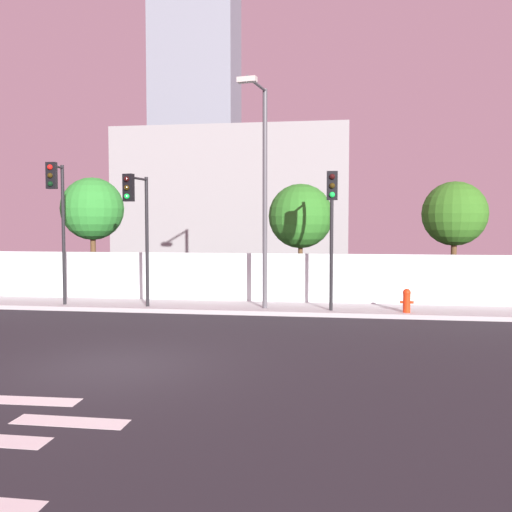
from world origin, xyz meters
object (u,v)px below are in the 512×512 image
object	(u,v)px
roadside_tree_midright	(454,214)
traffic_light_center	(332,211)
street_lamp_curbside	(263,180)
roadside_tree_midleft	(301,216)
fire_hydrant	(407,300)
roadside_tree_leftmost	(92,209)
traffic_light_right	(57,203)
traffic_light_left	(137,211)

from	to	relation	value
roadside_tree_midright	traffic_light_center	bearing A→B (deg)	-139.62
street_lamp_curbside	roadside_tree_midleft	bearing A→B (deg)	72.65
street_lamp_curbside	fire_hydrant	xyz separation A→B (m)	(4.77, -0.03, -3.96)
roadside_tree_midright	roadside_tree_leftmost	bearing A→B (deg)	180.00
traffic_light_right	roadside_tree_midright	bearing A→B (deg)	15.11
traffic_light_right	street_lamp_curbside	distance (m)	7.23
roadside_tree_leftmost	roadside_tree_midleft	xyz separation A→B (m)	(8.69, 0.00, -0.32)
traffic_light_left	roadside_tree_midleft	size ratio (longest dim) A/B	0.98
traffic_light_left	traffic_light_right	bearing A→B (deg)	176.33
roadside_tree_midleft	street_lamp_curbside	bearing A→B (deg)	-107.35
traffic_light_center	street_lamp_curbside	distance (m)	2.61
roadside_tree_midright	traffic_light_right	bearing A→B (deg)	-164.89
traffic_light_center	fire_hydrant	distance (m)	3.82
street_lamp_curbside	roadside_tree_midright	distance (m)	7.75
traffic_light_center	roadside_tree_leftmost	distance (m)	10.69
roadside_tree_midleft	roadside_tree_midright	bearing A→B (deg)	0.00
fire_hydrant	roadside_tree_midleft	size ratio (longest dim) A/B	0.17
roadside_tree_leftmost	roadside_tree_midright	bearing A→B (deg)	0.00
traffic_light_right	roadside_tree_leftmost	distance (m)	3.83
street_lamp_curbside	roadside_tree_midleft	world-z (taller)	street_lamp_curbside
roadside_tree_midleft	roadside_tree_midright	world-z (taller)	roadside_tree_midright
traffic_light_right	street_lamp_curbside	world-z (taller)	street_lamp_curbside
roadside_tree_leftmost	traffic_light_left	bearing A→B (deg)	-49.21
street_lamp_curbside	roadside_tree_leftmost	distance (m)	8.39
traffic_light_left	traffic_light_right	distance (m)	3.00
traffic_light_right	street_lamp_curbside	bearing A→B (deg)	3.44
traffic_light_right	fire_hydrant	distance (m)	12.37
fire_hydrant	roadside_tree_midleft	distance (m)	5.76
traffic_light_center	traffic_light_right	bearing A→B (deg)	179.48
traffic_light_center	roadside_tree_midright	bearing A→B (deg)	40.38
traffic_light_center	roadside_tree_midleft	size ratio (longest dim) A/B	0.98
street_lamp_curbside	roadside_tree_midleft	distance (m)	3.72
traffic_light_left	traffic_light_right	world-z (taller)	traffic_light_right
traffic_light_left	fire_hydrant	xyz separation A→B (m)	(8.97, 0.59, -2.90)
fire_hydrant	roadside_tree_midleft	bearing A→B (deg)	137.54
traffic_light_left	roadside_tree_midleft	bearing A→B (deg)	37.23
traffic_light_left	traffic_light_center	distance (m)	6.52
traffic_light_left	street_lamp_curbside	xyz separation A→B (m)	(4.20, 0.62, 1.06)
roadside_tree_leftmost	roadside_tree_midleft	distance (m)	8.70
traffic_light_center	street_lamp_curbside	bearing A→B (deg)	167.45
traffic_light_left	roadside_tree_midleft	distance (m)	6.59
traffic_light_left	traffic_light_center	world-z (taller)	traffic_light_center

